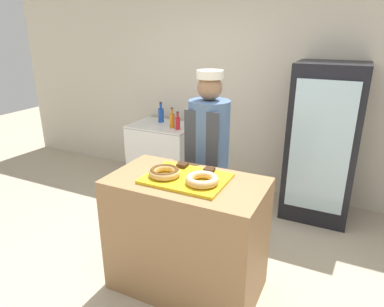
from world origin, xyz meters
The scene contains 14 objects.
ground_plane centered at (0.00, 0.00, 0.00)m, with size 14.00×14.00×0.00m, color #B7A88E.
wall_back centered at (0.00, 2.13, 1.35)m, with size 8.00×0.06×2.70m.
display_counter centered at (0.00, 0.00, 0.49)m, with size 1.20×0.67×0.98m.
serving_tray centered at (0.00, 0.00, 0.99)m, with size 0.62×0.45×0.02m.
donut_chocolate_glaze centered at (-0.16, -0.05, 1.03)m, with size 0.24×0.24×0.06m.
donut_light_glaze centered at (0.16, -0.05, 1.03)m, with size 0.24×0.24×0.06m.
brownie_back_left centered at (-0.12, 0.16, 1.02)m, with size 0.08×0.08×0.03m.
brownie_back_right centered at (0.12, 0.16, 1.02)m, with size 0.08×0.08×0.03m.
baker_person centered at (-0.11, 0.69, 0.91)m, with size 0.38×0.38×1.71m.
beverage_fridge centered at (0.81, 1.74, 0.87)m, with size 0.72×0.66×1.74m.
chest_freezer centered at (-1.24, 1.75, 0.42)m, with size 0.85×0.64×0.84m.
bottle_orange centered at (-1.05, 1.67, 0.94)m, with size 0.06×0.06×0.27m.
bottle_red centered at (-0.95, 1.63, 0.93)m, with size 0.06×0.06×0.23m.
bottle_blue centered at (-1.33, 1.86, 0.95)m, with size 0.08×0.08×0.28m.
Camera 1 is at (1.07, -2.10, 2.05)m, focal length 32.00 mm.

